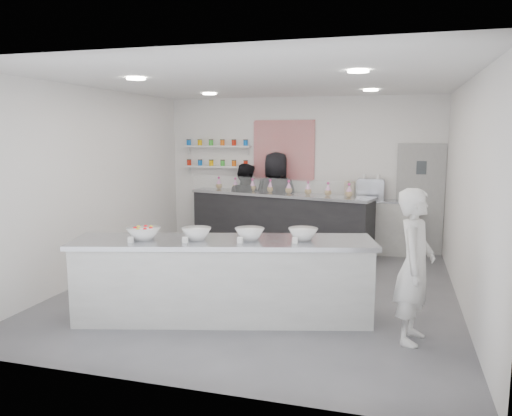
{
  "coord_description": "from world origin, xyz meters",
  "views": [
    {
      "loc": [
        1.87,
        -6.88,
        2.29
      ],
      "look_at": [
        -0.2,
        0.4,
        1.15
      ],
      "focal_mm": 35.0,
      "sensor_mm": 36.0,
      "label": 1
    }
  ],
  "objects_px": {
    "staff_left": "(245,205)",
    "staff_right": "(276,200)",
    "woman_prep": "(415,266)",
    "prep_counter": "(224,279)",
    "espresso_machine": "(371,190)",
    "espresso_ledge": "(378,227)",
    "back_bar": "(279,222)"
  },
  "relations": [
    {
      "from": "prep_counter",
      "to": "staff_left",
      "type": "relative_size",
      "value": 2.18
    },
    {
      "from": "prep_counter",
      "to": "espresso_ledge",
      "type": "bearing_deg",
      "value": 52.32
    },
    {
      "from": "back_bar",
      "to": "espresso_ledge",
      "type": "relative_size",
      "value": 2.65
    },
    {
      "from": "espresso_ledge",
      "to": "woman_prep",
      "type": "bearing_deg",
      "value": -82.44
    },
    {
      "from": "prep_counter",
      "to": "back_bar",
      "type": "distance_m",
      "value": 3.75
    },
    {
      "from": "espresso_ledge",
      "to": "staff_right",
      "type": "distance_m",
      "value": 2.05
    },
    {
      "from": "back_bar",
      "to": "staff_left",
      "type": "xyz_separation_m",
      "value": [
        -0.78,
        0.25,
        0.27
      ]
    },
    {
      "from": "prep_counter",
      "to": "espresso_machine",
      "type": "height_order",
      "value": "espresso_machine"
    },
    {
      "from": "woman_prep",
      "to": "staff_left",
      "type": "bearing_deg",
      "value": 49.52
    },
    {
      "from": "staff_left",
      "to": "espresso_machine",
      "type": "bearing_deg",
      "value": -164.01
    },
    {
      "from": "woman_prep",
      "to": "staff_left",
      "type": "height_order",
      "value": "woman_prep"
    },
    {
      "from": "staff_left",
      "to": "staff_right",
      "type": "xyz_separation_m",
      "value": [
        0.65,
        0.0,
        0.12
      ]
    },
    {
      "from": "prep_counter",
      "to": "staff_right",
      "type": "height_order",
      "value": "staff_right"
    },
    {
      "from": "espresso_machine",
      "to": "woman_prep",
      "type": "height_order",
      "value": "woman_prep"
    },
    {
      "from": "prep_counter",
      "to": "back_bar",
      "type": "relative_size",
      "value": 1.0
    },
    {
      "from": "staff_right",
      "to": "woman_prep",
      "type": "bearing_deg",
      "value": 122.88
    },
    {
      "from": "espresso_machine",
      "to": "staff_left",
      "type": "relative_size",
      "value": 0.3
    },
    {
      "from": "staff_left",
      "to": "prep_counter",
      "type": "bearing_deg",
      "value": 118.46
    },
    {
      "from": "staff_left",
      "to": "staff_right",
      "type": "distance_m",
      "value": 0.66
    },
    {
      "from": "staff_left",
      "to": "staff_right",
      "type": "height_order",
      "value": "staff_right"
    },
    {
      "from": "woman_prep",
      "to": "staff_left",
      "type": "xyz_separation_m",
      "value": [
        -3.2,
        4.06,
        -0.01
      ]
    },
    {
      "from": "prep_counter",
      "to": "espresso_machine",
      "type": "distance_m",
      "value": 4.38
    },
    {
      "from": "back_bar",
      "to": "staff_left",
      "type": "relative_size",
      "value": 2.19
    },
    {
      "from": "staff_right",
      "to": "espresso_machine",
      "type": "bearing_deg",
      "value": -177.79
    },
    {
      "from": "espresso_ledge",
      "to": "woman_prep",
      "type": "relative_size",
      "value": 0.81
    },
    {
      "from": "espresso_machine",
      "to": "staff_right",
      "type": "height_order",
      "value": "staff_right"
    },
    {
      "from": "espresso_machine",
      "to": "woman_prep",
      "type": "bearing_deg",
      "value": -80.29
    },
    {
      "from": "espresso_machine",
      "to": "staff_right",
      "type": "xyz_separation_m",
      "value": [
        -1.84,
        -0.04,
        -0.26
      ]
    },
    {
      "from": "espresso_machine",
      "to": "espresso_ledge",
      "type": "bearing_deg",
      "value": 0.0
    },
    {
      "from": "staff_left",
      "to": "staff_right",
      "type": "relative_size",
      "value": 0.87
    },
    {
      "from": "woman_prep",
      "to": "staff_right",
      "type": "distance_m",
      "value": 4.8
    },
    {
      "from": "espresso_ledge",
      "to": "woman_prep",
      "type": "height_order",
      "value": "woman_prep"
    }
  ]
}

